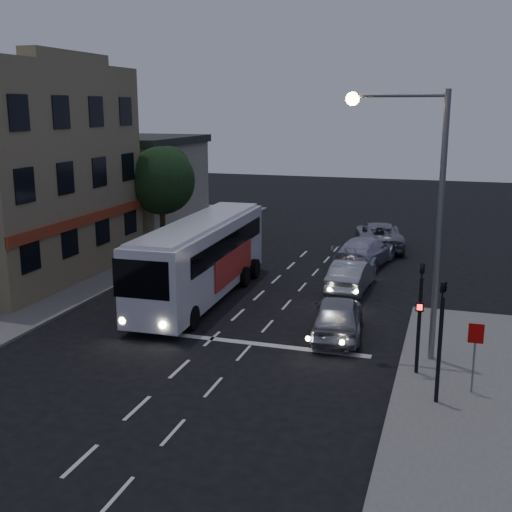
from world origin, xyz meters
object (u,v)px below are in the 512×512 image
(car_sedan_a, at_px, (351,276))
(streetlight, at_px, (421,195))
(car_sedan_b, at_px, (365,251))
(traffic_signal_side, at_px, (441,327))
(tour_bus, at_px, (202,257))
(car_sedan_c, at_px, (379,235))
(regulatory_sign, at_px, (475,347))
(traffic_signal_main, at_px, (420,305))
(car_suv, at_px, (337,316))
(street_tree, at_px, (161,178))

(car_sedan_a, height_order, streetlight, streetlight)
(car_sedan_b, bearing_deg, traffic_signal_side, 114.77)
(car_sedan_a, bearing_deg, tour_bus, 29.85)
(car_sedan_c, relative_size, traffic_signal_side, 1.44)
(tour_bus, bearing_deg, regulatory_sign, -33.00)
(traffic_signal_main, bearing_deg, tour_bus, 148.66)
(car_suv, bearing_deg, regulatory_sign, 133.42)
(traffic_signal_main, relative_size, streetlight, 0.46)
(car_suv, relative_size, car_sedan_b, 0.84)
(tour_bus, height_order, streetlight, streetlight)
(regulatory_sign, bearing_deg, car_sedan_c, 104.52)
(car_sedan_a, relative_size, street_tree, 0.73)
(car_sedan_a, xyz_separation_m, regulatory_sign, (5.35, -10.32, 0.85))
(car_sedan_a, xyz_separation_m, streetlight, (3.39, -7.89, 4.99))
(car_sedan_b, height_order, traffic_signal_side, traffic_signal_side)
(car_sedan_c, bearing_deg, car_suv, 80.53)
(traffic_signal_main, xyz_separation_m, traffic_signal_side, (0.70, -1.98, 0.00))
(car_sedan_a, height_order, regulatory_sign, regulatory_sign)
(car_suv, xyz_separation_m, car_sedan_c, (-0.38, 16.16, 0.03))
(car_sedan_c, xyz_separation_m, traffic_signal_side, (4.23, -21.16, 1.60))
(streetlight, bearing_deg, regulatory_sign, -51.25)
(regulatory_sign, bearing_deg, car_sedan_a, 117.38)
(car_suv, height_order, traffic_signal_main, traffic_signal_main)
(car_sedan_a, xyz_separation_m, traffic_signal_side, (4.35, -11.29, 1.68))
(tour_bus, xyz_separation_m, traffic_signal_main, (9.97, -6.07, 0.47))
(car_sedan_b, height_order, car_sedan_c, car_sedan_c)
(car_suv, xyz_separation_m, street_tree, (-12.65, 11.22, 3.71))
(traffic_signal_side, bearing_deg, traffic_signal_main, 109.49)
(car_sedan_a, xyz_separation_m, car_sedan_c, (0.11, 9.88, 0.07))
(car_sedan_c, height_order, traffic_signal_main, traffic_signal_main)
(car_sedan_b, height_order, streetlight, streetlight)
(car_sedan_b, xyz_separation_m, street_tree, (-12.08, -0.21, 3.69))
(tour_bus, xyz_separation_m, car_sedan_a, (6.32, 3.24, -1.21))
(traffic_signal_side, bearing_deg, car_sedan_b, 105.07)
(car_sedan_a, height_order, car_sedan_c, car_sedan_c)
(traffic_signal_main, bearing_deg, car_sedan_c, 100.44)
(car_suv, bearing_deg, car_sedan_c, -95.52)
(tour_bus, xyz_separation_m, car_sedan_b, (6.24, 8.38, -1.15))
(tour_bus, bearing_deg, car_sedan_a, 25.43)
(tour_bus, distance_m, traffic_signal_side, 13.37)
(street_tree, bearing_deg, traffic_signal_main, -42.03)
(traffic_signal_main, bearing_deg, street_tree, 137.97)
(car_sedan_a, relative_size, streetlight, 0.50)
(car_sedan_b, distance_m, street_tree, 12.64)
(traffic_signal_main, height_order, traffic_signal_side, same)
(tour_bus, relative_size, regulatory_sign, 5.37)
(car_sedan_c, distance_m, street_tree, 13.73)
(streetlight, bearing_deg, tour_bus, 154.43)
(car_sedan_c, xyz_separation_m, streetlight, (3.28, -17.76, 4.92))
(regulatory_sign, bearing_deg, street_tree, 138.92)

